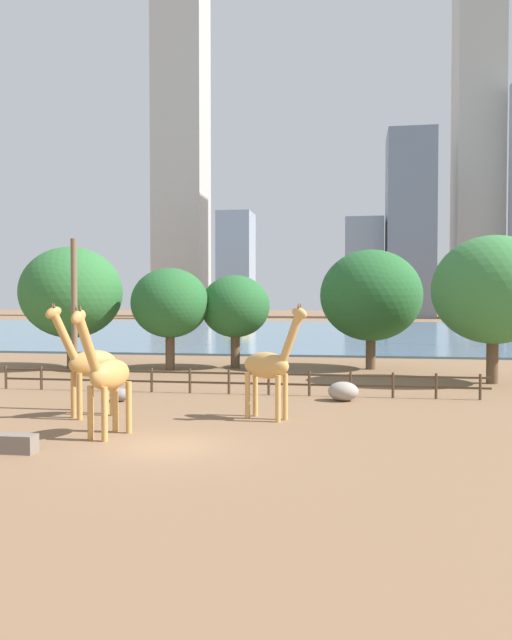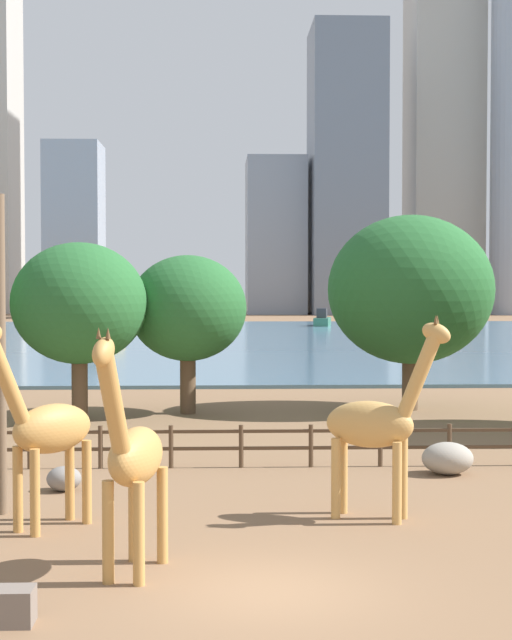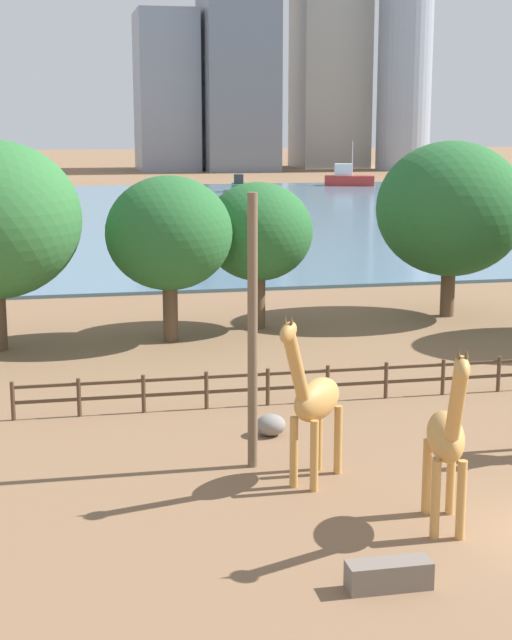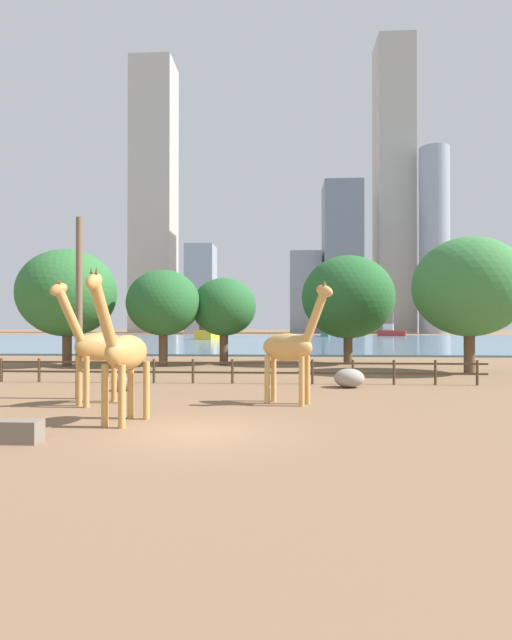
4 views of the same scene
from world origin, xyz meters
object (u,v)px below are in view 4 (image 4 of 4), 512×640
(utility_pole, at_px, (79,308))
(boulder_by_pole, at_px, (124,384))
(giraffe_companion, at_px, (97,346))
(boat_ferry, at_px, (208,332))
(tree_center_broad, at_px, (469,287))
(giraffe_young, at_px, (291,347))
(tree_left_large, at_px, (163,303))
(boat_sailboat, at_px, (326,333))
(tree_right_tall, at_px, (224,307))
(tree_right_small, at_px, (348,297))
(giraffe_tall, at_px, (123,352))
(boulder_near_fence, at_px, (349,378))
(feeding_trough, at_px, (7,431))
(boat_barge, at_px, (391,332))
(tree_left_small, at_px, (67,293))

(utility_pole, height_order, boulder_by_pole, utility_pole)
(giraffe_companion, height_order, boat_ferry, giraffe_companion)
(tree_center_broad, bearing_deg, giraffe_young, -131.48)
(tree_left_large, bearing_deg, boat_sailboat, 77.39)
(utility_pole, height_order, boat_ferry, utility_pole)
(boat_sailboat, bearing_deg, boat_ferry, 142.03)
(tree_right_tall, bearing_deg, giraffe_companion, -97.39)
(tree_center_broad, distance_m, tree_right_small, 9.66)
(giraffe_young, distance_m, utility_pole, 9.19)
(giraffe_tall, bearing_deg, boulder_near_fence, 152.67)
(feeding_trough, bearing_deg, tree_center_broad, 46.14)
(boat_sailboat, height_order, boat_barge, boat_barge)
(boulder_near_fence, xyz_separation_m, tree_center_broad, (8.68, 7.84, 5.11))
(giraffe_companion, xyz_separation_m, giraffe_young, (7.65, 0.68, -0.03))
(boat_ferry, bearing_deg, feeding_trough, -170.84)
(boulder_near_fence, bearing_deg, tree_right_small, 83.24)
(boulder_by_pole, height_order, tree_center_broad, tree_center_broad)
(boulder_by_pole, height_order, tree_left_large, tree_left_large)
(giraffe_companion, relative_size, boat_ferry, 0.53)
(tree_left_large, distance_m, boat_sailboat, 85.26)
(boulder_by_pole, xyz_separation_m, tree_center_broad, (19.54, 9.72, 5.25))
(giraffe_companion, bearing_deg, feeding_trough, 40.70)
(feeding_trough, relative_size, tree_right_small, 0.21)
(tree_left_large, bearing_deg, boulder_by_pole, -83.66)
(tree_right_small, bearing_deg, boulder_near_fence, -96.76)
(utility_pole, xyz_separation_m, boat_barge, (35.18, 106.86, -2.64))
(giraffe_companion, relative_size, tree_right_small, 0.57)
(tree_center_broad, relative_size, boat_barge, 1.21)
(giraffe_companion, xyz_separation_m, feeding_trough, (-0.01, -6.23, -2.00))
(giraffe_tall, relative_size, tree_right_tall, 0.71)
(boat_ferry, bearing_deg, tree_right_tall, -166.05)
(giraffe_companion, bearing_deg, tree_right_small, -170.15)
(boulder_by_pole, distance_m, tree_center_broad, 22.45)
(tree_right_small, distance_m, boat_barge, 90.55)
(tree_left_large, bearing_deg, giraffe_young, -61.09)
(giraffe_companion, xyz_separation_m, tree_left_small, (-9.11, 17.57, 3.22))
(giraffe_young, distance_m, boulder_by_pole, 8.84)
(boulder_near_fence, relative_size, boat_sailboat, 0.28)
(utility_pole, distance_m, tree_left_small, 17.88)
(giraffe_companion, height_order, boulder_by_pole, giraffe_companion)
(giraffe_young, xyz_separation_m, tree_right_tall, (-5.09, 19.02, 2.23))
(tree_center_broad, bearing_deg, boulder_near_fence, -137.91)
(giraffe_tall, height_order, tree_right_small, tree_right_small)
(giraffe_tall, xyz_separation_m, boulder_by_pole, (-2.55, 7.73, -1.95))
(tree_center_broad, relative_size, boat_sailboat, 1.65)
(boat_ferry, bearing_deg, boat_barge, -51.27)
(giraffe_tall, height_order, boulder_near_fence, giraffe_tall)
(utility_pole, height_order, tree_center_broad, tree_center_broad)
(feeding_trough, distance_m, boat_ferry, 85.58)
(giraffe_companion, distance_m, tree_right_tall, 19.99)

